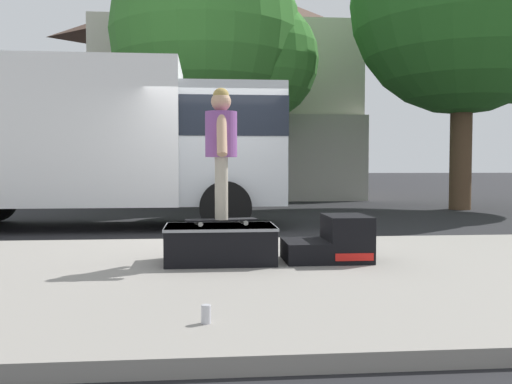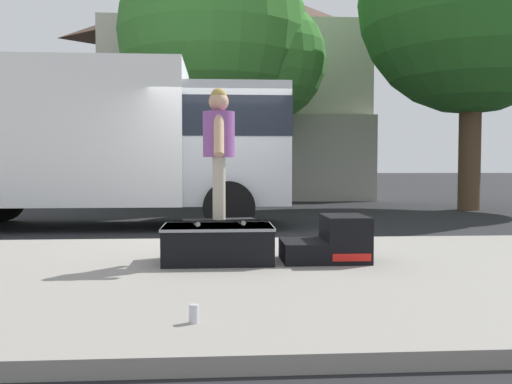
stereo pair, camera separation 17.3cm
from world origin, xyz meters
name	(u,v)px [view 2 (the right image)]	position (x,y,z in m)	size (l,w,h in m)	color
ground_plane	(222,241)	(0.00, 0.00, 0.00)	(140.00, 140.00, 0.00)	black
sidewalk_slab	(225,277)	(0.00, -3.00, 0.06)	(50.00, 5.00, 0.12)	gray
skate_box	(218,243)	(-0.07, -2.50, 0.33)	(1.19, 0.76, 0.40)	black
kicker_ramp	(332,242)	(1.19, -2.50, 0.33)	(0.93, 0.67, 0.50)	black
skateboard	(219,220)	(-0.05, -2.47, 0.58)	(0.80, 0.35, 0.07)	black
skater_kid	(219,142)	(-0.05, -2.47, 1.43)	(0.35, 0.73, 1.42)	#B7AD99
soda_can	(194,314)	(-0.23, -4.84, 0.18)	(0.07, 0.07, 0.13)	silver
box_truck	(105,137)	(-2.20, 2.20, 1.70)	(6.91, 2.63, 3.05)	white
street_tree_main	(485,7)	(6.84, 5.60, 5.24)	(6.42, 5.84, 8.34)	brown
street_tree_neighbour	(224,42)	(0.14, 7.48, 4.68)	(5.91, 5.37, 7.52)	brown
house_behind	(234,86)	(0.58, 13.30, 4.24)	(9.54, 8.23, 8.40)	beige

